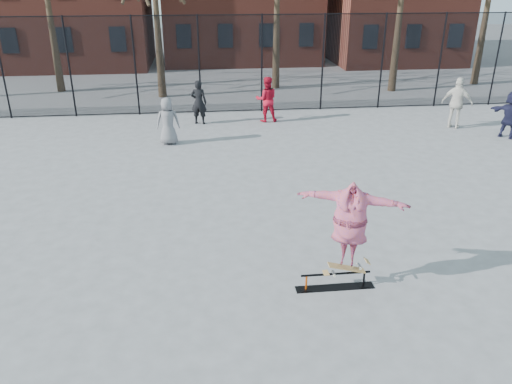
{
  "coord_description": "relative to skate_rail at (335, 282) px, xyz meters",
  "views": [
    {
      "loc": [
        -1.39,
        -8.06,
        5.48
      ],
      "look_at": [
        -0.33,
        1.5,
        1.25
      ],
      "focal_mm": 35.0,
      "sensor_mm": 36.0,
      "label": 1
    }
  ],
  "objects": [
    {
      "name": "ground",
      "position": [
        -0.98,
        0.33,
        -0.13
      ],
      "size": [
        100.0,
        100.0,
        0.0
      ],
      "primitive_type": "plane",
      "color": "slate"
    },
    {
      "name": "skate_rail",
      "position": [
        0.0,
        0.0,
        0.0
      ],
      "size": [
        1.5,
        0.23,
        0.33
      ],
      "color": "black",
      "rests_on": "ground"
    },
    {
      "name": "skateboard",
      "position": [
        0.2,
        0.0,
        0.25
      ],
      "size": [
        0.79,
        0.19,
        0.09
      ],
      "primitive_type": null,
      "color": "olive",
      "rests_on": "skate_rail"
    },
    {
      "name": "skater",
      "position": [
        0.2,
        0.0,
        1.11
      ],
      "size": [
        2.06,
        1.26,
        1.63
      ],
      "primitive_type": "imported",
      "rotation": [
        0.0,
        0.0,
        -0.39
      ],
      "color": "#403A93",
      "rests_on": "skateboard"
    },
    {
      "name": "bystander_grey",
      "position": [
        -3.54,
        9.18,
        0.69
      ],
      "size": [
        0.81,
        0.54,
        1.63
      ],
      "primitive_type": "imported",
      "rotation": [
        0.0,
        0.0,
        3.17
      ],
      "color": "slate",
      "rests_on": "ground"
    },
    {
      "name": "bystander_black",
      "position": [
        -2.46,
        11.64,
        0.73
      ],
      "size": [
        0.71,
        0.56,
        1.72
      ],
      "primitive_type": "imported",
      "rotation": [
        0.0,
        0.0,
        2.87
      ],
      "color": "black",
      "rests_on": "ground"
    },
    {
      "name": "bystander_red",
      "position": [
        0.22,
        11.69,
        0.76
      ],
      "size": [
        0.87,
        0.68,
        1.78
      ],
      "primitive_type": "imported",
      "rotation": [
        0.0,
        0.0,
        3.14
      ],
      "color": "#B20F25",
      "rests_on": "ground"
    },
    {
      "name": "bystander_white",
      "position": [
        7.29,
        9.97,
        0.84
      ],
      "size": [
        1.18,
        1.07,
        1.93
      ],
      "primitive_type": "imported",
      "rotation": [
        0.0,
        0.0,
        2.48
      ],
      "color": "silver",
      "rests_on": "ground"
    },
    {
      "name": "bystander_navy",
      "position": [
        8.63,
        8.58,
        0.72
      ],
      "size": [
        1.35,
        1.57,
        1.7
      ],
      "primitive_type": "imported",
      "rotation": [
        0.0,
        0.0,
        2.22
      ],
      "color": "#1B1C36",
      "rests_on": "ground"
    },
    {
      "name": "fence",
      "position": [
        -0.99,
        13.33,
        1.93
      ],
      "size": [
        34.03,
        0.07,
        4.0
      ],
      "color": "black",
      "rests_on": "ground"
    }
  ]
}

